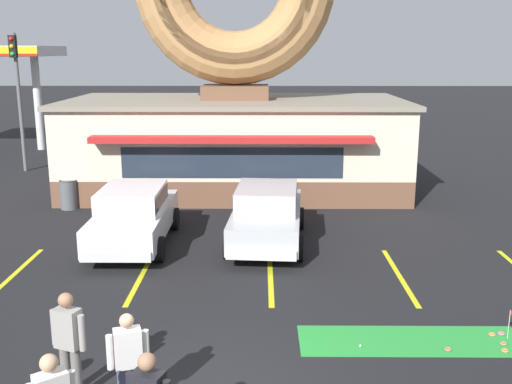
# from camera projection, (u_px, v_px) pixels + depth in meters

# --- Properties ---
(donut_shop_building) EXTENTS (12.30, 6.75, 10.96)m
(donut_shop_building) POSITION_uv_depth(u_px,v_px,m) (235.00, 89.00, 21.77)
(donut_shop_building) COLOR brown
(donut_shop_building) RESTS_ON ground
(putting_mat) EXTENTS (4.03, 1.13, 0.03)m
(putting_mat) POSITION_uv_depth(u_px,v_px,m) (411.00, 341.00, 10.77)
(putting_mat) COLOR green
(putting_mat) RESTS_ON ground
(mini_donut_near_left) EXTENTS (0.13, 0.13, 0.04)m
(mini_donut_near_left) POSITION_uv_depth(u_px,v_px,m) (503.00, 343.00, 10.60)
(mini_donut_near_left) COLOR #A5724C
(mini_donut_near_left) RESTS_ON putting_mat
(mini_donut_near_right) EXTENTS (0.13, 0.13, 0.04)m
(mini_donut_near_right) POSITION_uv_depth(u_px,v_px,m) (505.00, 351.00, 10.35)
(mini_donut_near_right) COLOR #D17F47
(mini_donut_near_right) RESTS_ON putting_mat
(mini_donut_mid_left) EXTENTS (0.13, 0.13, 0.04)m
(mini_donut_mid_left) POSITION_uv_depth(u_px,v_px,m) (448.00, 349.00, 10.40)
(mini_donut_mid_left) COLOR #A5724C
(mini_donut_mid_left) RESTS_ON putting_mat
(mini_donut_mid_centre) EXTENTS (0.13, 0.13, 0.04)m
(mini_donut_mid_centre) POSITION_uv_depth(u_px,v_px,m) (492.00, 334.00, 10.94)
(mini_donut_mid_centre) COLOR #D17F47
(mini_donut_mid_centre) RESTS_ON putting_mat
(mini_donut_mid_right) EXTENTS (0.13, 0.13, 0.04)m
(mini_donut_mid_right) POSITION_uv_depth(u_px,v_px,m) (501.00, 334.00, 10.98)
(mini_donut_mid_right) COLOR #D8667F
(mini_donut_mid_right) RESTS_ON putting_mat
(golf_ball) EXTENTS (0.04, 0.04, 0.04)m
(golf_ball) POSITION_uv_depth(u_px,v_px,m) (360.00, 346.00, 10.52)
(golf_ball) COLOR white
(golf_ball) RESTS_ON putting_mat
(putting_flag_pin) EXTENTS (0.13, 0.01, 0.55)m
(putting_flag_pin) POSITION_uv_depth(u_px,v_px,m) (512.00, 318.00, 10.73)
(putting_flag_pin) COLOR silver
(putting_flag_pin) RESTS_ON putting_mat
(car_silver) EXTENTS (2.22, 4.67, 1.60)m
(car_silver) POSITION_uv_depth(u_px,v_px,m) (267.00, 212.00, 16.05)
(car_silver) COLOR #B2B5BA
(car_silver) RESTS_ON ground
(car_white) EXTENTS (1.99, 4.56, 1.60)m
(car_white) POSITION_uv_depth(u_px,v_px,m) (134.00, 213.00, 15.93)
(car_white) COLOR silver
(car_white) RESTS_ON ground
(pedestrian_leather_jacket_man) EXTENTS (0.57, 0.35, 1.56)m
(pedestrian_leather_jacket_man) POSITION_uv_depth(u_px,v_px,m) (129.00, 360.00, 8.45)
(pedestrian_leather_jacket_man) COLOR #474C66
(pedestrian_leather_jacket_man) RESTS_ON ground
(pedestrian_beanie_man) EXTENTS (0.56, 0.36, 1.68)m
(pedestrian_beanie_man) POSITION_uv_depth(u_px,v_px,m) (69.00, 340.00, 8.85)
(pedestrian_beanie_man) COLOR slate
(pedestrian_beanie_man) RESTS_ON ground
(trash_bin) EXTENTS (0.57, 0.57, 0.97)m
(trash_bin) POSITION_uv_depth(u_px,v_px,m) (69.00, 194.00, 19.67)
(trash_bin) COLOR #51565B
(trash_bin) RESTS_ON ground
(traffic_light_pole) EXTENTS (0.28, 0.47, 5.80)m
(traffic_light_pole) POSITION_uv_depth(u_px,v_px,m) (17.00, 84.00, 25.06)
(traffic_light_pole) COLOR #595B60
(traffic_light_pole) RESTS_ON ground
(parking_stripe_far_left) EXTENTS (0.12, 3.60, 0.01)m
(parking_stripe_far_left) POSITION_uv_depth(u_px,v_px,m) (14.00, 275.00, 13.97)
(parking_stripe_far_left) COLOR yellow
(parking_stripe_far_left) RESTS_ON ground
(parking_stripe_left) EXTENTS (0.12, 3.60, 0.01)m
(parking_stripe_left) POSITION_uv_depth(u_px,v_px,m) (142.00, 275.00, 13.95)
(parking_stripe_left) COLOR yellow
(parking_stripe_left) RESTS_ON ground
(parking_stripe_mid_left) EXTENTS (0.12, 3.60, 0.01)m
(parking_stripe_mid_left) POSITION_uv_depth(u_px,v_px,m) (270.00, 275.00, 13.93)
(parking_stripe_mid_left) COLOR yellow
(parking_stripe_mid_left) RESTS_ON ground
(parking_stripe_centre) EXTENTS (0.12, 3.60, 0.01)m
(parking_stripe_centre) POSITION_uv_depth(u_px,v_px,m) (399.00, 276.00, 13.90)
(parking_stripe_centre) COLOR yellow
(parking_stripe_centre) RESTS_ON ground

